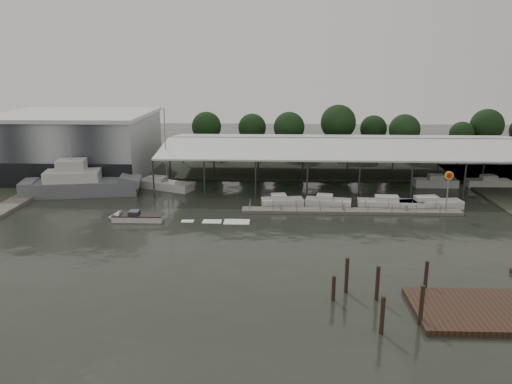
{
  "coord_description": "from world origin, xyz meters",
  "views": [
    {
      "loc": [
        5.06,
        -51.58,
        19.18
      ],
      "look_at": [
        2.78,
        10.47,
        2.5
      ],
      "focal_mm": 35.0,
      "sensor_mm": 36.0,
      "label": 1
    }
  ],
  "objects_px": {
    "shell_fuel_sign": "(448,184)",
    "white_sailboat": "(164,185)",
    "grey_trawler": "(81,184)",
    "speedboat_underway": "(134,217)"
  },
  "relations": [
    {
      "from": "grey_trawler",
      "to": "speedboat_underway",
      "type": "relative_size",
      "value": 0.97
    },
    {
      "from": "grey_trawler",
      "to": "speedboat_underway",
      "type": "xyz_separation_m",
      "value": [
        10.87,
        -11.7,
        -1.19
      ]
    },
    {
      "from": "shell_fuel_sign",
      "to": "grey_trawler",
      "type": "relative_size",
      "value": 0.32
    },
    {
      "from": "white_sailboat",
      "to": "speedboat_underway",
      "type": "distance_m",
      "value": 15.37
    },
    {
      "from": "grey_trawler",
      "to": "speedboat_underway",
      "type": "bearing_deg",
      "value": -57.06
    },
    {
      "from": "speedboat_underway",
      "to": "shell_fuel_sign",
      "type": "bearing_deg",
      "value": -173.53
    },
    {
      "from": "shell_fuel_sign",
      "to": "white_sailboat",
      "type": "height_order",
      "value": "white_sailboat"
    },
    {
      "from": "shell_fuel_sign",
      "to": "speedboat_underway",
      "type": "bearing_deg",
      "value": -173.82
    },
    {
      "from": "grey_trawler",
      "to": "white_sailboat",
      "type": "bearing_deg",
      "value": 8.02
    },
    {
      "from": "shell_fuel_sign",
      "to": "speedboat_underway",
      "type": "distance_m",
      "value": 39.38
    }
  ]
}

